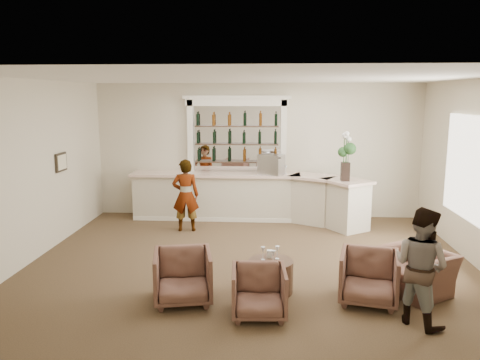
# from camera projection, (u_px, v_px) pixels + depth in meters

# --- Properties ---
(ground) EXTENTS (8.00, 8.00, 0.00)m
(ground) POSITION_uv_depth(u_px,v_px,m) (251.00, 264.00, 8.47)
(ground) COLOR brown
(ground) RESTS_ON ground
(room_shell) EXTENTS (8.04, 7.02, 3.32)m
(room_shell) POSITION_uv_depth(u_px,v_px,m) (261.00, 131.00, 8.74)
(room_shell) COLOR beige
(room_shell) RESTS_ON ground
(bar_counter) EXTENTS (5.72, 1.80, 1.14)m
(bar_counter) POSITION_uv_depth(u_px,v_px,m) (249.00, 197.00, 11.32)
(bar_counter) COLOR beige
(bar_counter) RESTS_ON ground
(back_bar_alcove) EXTENTS (2.64, 0.25, 3.00)m
(back_bar_alcove) POSITION_uv_depth(u_px,v_px,m) (237.00, 135.00, 11.49)
(back_bar_alcove) COLOR white
(back_bar_alcove) RESTS_ON ground
(cocktail_table) EXTENTS (0.70, 0.70, 0.50)m
(cocktail_table) POSITION_uv_depth(u_px,v_px,m) (270.00, 276.00, 7.23)
(cocktail_table) COLOR #4B2F20
(cocktail_table) RESTS_ON ground
(sommelier) EXTENTS (0.64, 0.46, 1.63)m
(sommelier) POSITION_uv_depth(u_px,v_px,m) (186.00, 195.00, 10.40)
(sommelier) COLOR gray
(sommelier) RESTS_ON ground
(guest) EXTENTS (0.96, 0.98, 1.59)m
(guest) POSITION_uv_depth(u_px,v_px,m) (421.00, 266.00, 6.14)
(guest) COLOR gray
(guest) RESTS_ON ground
(armchair_left) EXTENTS (0.98, 1.00, 0.77)m
(armchair_left) POSITION_uv_depth(u_px,v_px,m) (183.00, 276.00, 6.86)
(armchair_left) COLOR brown
(armchair_left) RESTS_ON ground
(armchair_center) EXTENTS (0.79, 0.81, 0.69)m
(armchair_center) POSITION_uv_depth(u_px,v_px,m) (259.00, 292.00, 6.42)
(armchair_center) COLOR brown
(armchair_center) RESTS_ON ground
(armchair_right) EXTENTS (0.98, 1.00, 0.77)m
(armchair_right) POSITION_uv_depth(u_px,v_px,m) (369.00, 277.00, 6.83)
(armchair_right) COLOR brown
(armchair_right) RESTS_ON ground
(armchair_far) EXTENTS (1.30, 1.33, 0.66)m
(armchair_far) POSITION_uv_depth(u_px,v_px,m) (415.00, 271.00, 7.21)
(armchair_far) COLOR brown
(armchair_far) RESTS_ON ground
(espresso_machine) EXTENTS (0.67, 0.63, 0.48)m
(espresso_machine) POSITION_uv_depth(u_px,v_px,m) (271.00, 164.00, 11.18)
(espresso_machine) COLOR #B5B4B9
(espresso_machine) RESTS_ON bar_counter
(flower_vase) EXTENTS (0.29, 0.29, 1.08)m
(flower_vase) POSITION_uv_depth(u_px,v_px,m) (346.00, 153.00, 10.26)
(flower_vase) COLOR black
(flower_vase) RESTS_ON bar_counter
(wine_glass_bar_left) EXTENTS (0.07, 0.07, 0.21)m
(wine_glass_bar_left) POSITION_uv_depth(u_px,v_px,m) (258.00, 170.00, 11.13)
(wine_glass_bar_left) COLOR white
(wine_glass_bar_left) RESTS_ON bar_counter
(wine_glass_bar_right) EXTENTS (0.07, 0.07, 0.21)m
(wine_glass_bar_right) POSITION_uv_depth(u_px,v_px,m) (286.00, 170.00, 11.24)
(wine_glass_bar_right) COLOR white
(wine_glass_bar_right) RESTS_ON bar_counter
(wine_glass_tbl_a) EXTENTS (0.07, 0.07, 0.21)m
(wine_glass_tbl_a) POSITION_uv_depth(u_px,v_px,m) (263.00, 253.00, 7.20)
(wine_glass_tbl_a) COLOR white
(wine_glass_tbl_a) RESTS_ON cocktail_table
(wine_glass_tbl_b) EXTENTS (0.07, 0.07, 0.21)m
(wine_glass_tbl_b) POSITION_uv_depth(u_px,v_px,m) (277.00, 253.00, 7.24)
(wine_glass_tbl_b) COLOR white
(wine_glass_tbl_b) RESTS_ON cocktail_table
(wine_glass_tbl_c) EXTENTS (0.07, 0.07, 0.21)m
(wine_glass_tbl_c) POSITION_uv_depth(u_px,v_px,m) (273.00, 257.00, 7.04)
(wine_glass_tbl_c) COLOR white
(wine_glass_tbl_c) RESTS_ON cocktail_table
(napkin_holder) EXTENTS (0.08, 0.08, 0.12)m
(napkin_holder) POSITION_uv_depth(u_px,v_px,m) (269.00, 254.00, 7.31)
(napkin_holder) COLOR white
(napkin_holder) RESTS_ON cocktail_table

